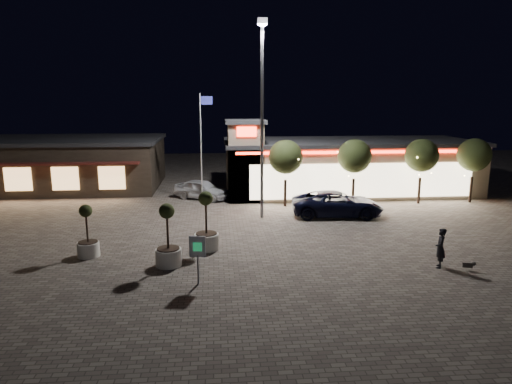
{
  "coord_description": "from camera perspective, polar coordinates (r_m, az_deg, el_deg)",
  "views": [
    {
      "loc": [
        -0.97,
        -20.79,
        7.54
      ],
      "look_at": [
        1.44,
        6.0,
        2.09
      ],
      "focal_mm": 32.0,
      "sensor_mm": 36.0,
      "label": 1
    }
  ],
  "objects": [
    {
      "name": "ground",
      "position": [
        22.14,
        -2.35,
        -8.47
      ],
      "size": [
        90.0,
        90.0,
        0.0
      ],
      "primitive_type": "plane",
      "color": "#6C6258",
      "rests_on": "ground"
    },
    {
      "name": "retail_building",
      "position": [
        38.45,
        10.74,
        3.28
      ],
      "size": [
        20.4,
        8.4,
        6.1
      ],
      "color": "gray",
      "rests_on": "ground"
    },
    {
      "name": "restaurant_building",
      "position": [
        43.13,
        -22.72,
        3.39
      ],
      "size": [
        16.4,
        11.0,
        4.3
      ],
      "color": "#382D23",
      "rests_on": "ground"
    },
    {
      "name": "floodlight_pole",
      "position": [
        28.95,
        0.76,
        10.41
      ],
      "size": [
        0.6,
        0.4,
        12.38
      ],
      "color": "gray",
      "rests_on": "ground"
    },
    {
      "name": "flagpole",
      "position": [
        33.92,
        -6.75,
        6.64
      ],
      "size": [
        0.95,
        0.1,
        8.0
      ],
      "color": "white",
      "rests_on": "ground"
    },
    {
      "name": "string_tree_a",
      "position": [
        32.42,
        3.73,
        4.37
      ],
      "size": [
        2.42,
        2.42,
        4.79
      ],
      "color": "#332319",
      "rests_on": "ground"
    },
    {
      "name": "string_tree_b",
      "position": [
        33.56,
        12.22,
        4.38
      ],
      "size": [
        2.42,
        2.42,
        4.79
      ],
      "color": "#332319",
      "rests_on": "ground"
    },
    {
      "name": "string_tree_c",
      "position": [
        35.37,
        20.0,
        4.3
      ],
      "size": [
        2.42,
        2.42,
        4.79
      ],
      "color": "#332319",
      "rests_on": "ground"
    },
    {
      "name": "string_tree_d",
      "position": [
        37.24,
        25.6,
        4.19
      ],
      "size": [
        2.42,
        2.42,
        4.79
      ],
      "color": "#332319",
      "rests_on": "ground"
    },
    {
      "name": "pickup_truck",
      "position": [
        30.48,
        10.12,
        -1.46
      ],
      "size": [
        6.19,
        3.31,
        1.66
      ],
      "primitive_type": "imported",
      "rotation": [
        0.0,
        0.0,
        1.47
      ],
      "color": "black",
      "rests_on": "ground"
    },
    {
      "name": "white_sedan",
      "position": [
        35.46,
        -6.77,
        0.33
      ],
      "size": [
        4.7,
        3.87,
        1.51
      ],
      "primitive_type": "imported",
      "rotation": [
        0.0,
        0.0,
        1.01
      ],
      "color": "silver",
      "rests_on": "ground"
    },
    {
      "name": "pedestrian",
      "position": [
        22.51,
        22.06,
        -6.51
      ],
      "size": [
        0.68,
        0.79,
        1.85
      ],
      "primitive_type": "imported",
      "rotation": [
        0.0,
        0.0,
        -1.99
      ],
      "color": "black",
      "rests_on": "ground"
    },
    {
      "name": "dog",
      "position": [
        22.8,
        25.14,
        -8.19
      ],
      "size": [
        0.56,
        0.35,
        0.3
      ],
      "color": "#59514C",
      "rests_on": "ground"
    },
    {
      "name": "planter_left",
      "position": [
        23.81,
        -20.28,
        -5.71
      ],
      "size": [
        1.06,
        1.06,
        2.61
      ],
      "color": "silver",
      "rests_on": "ground"
    },
    {
      "name": "planter_mid",
      "position": [
        21.48,
        -10.93,
        -6.73
      ],
      "size": [
        1.2,
        1.2,
        2.96
      ],
      "color": "silver",
      "rests_on": "ground"
    },
    {
      "name": "planter_right",
      "position": [
        23.44,
        -6.22,
        -4.97
      ],
      "size": [
        1.24,
        1.24,
        3.05
      ],
      "color": "silver",
      "rests_on": "ground"
    },
    {
      "name": "valet_sign",
      "position": [
        19.06,
        -7.32,
        -7.29
      ],
      "size": [
        0.68,
        0.17,
        2.07
      ],
      "color": "gray",
      "rests_on": "ground"
    }
  ]
}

